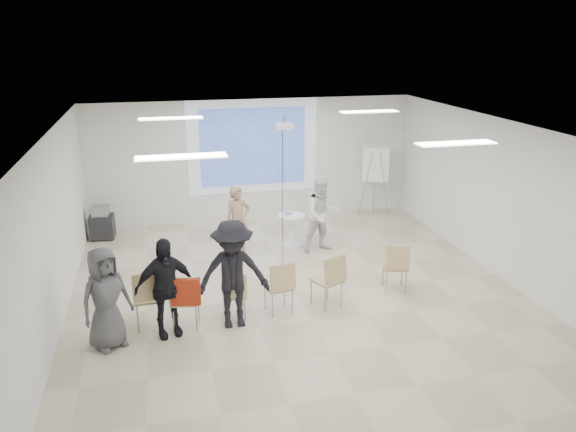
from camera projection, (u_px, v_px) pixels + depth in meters
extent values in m
cube|color=beige|center=(298.00, 297.00, 10.17)|extent=(8.00, 9.00, 0.10)
cube|color=white|center=(299.00, 127.00, 9.20)|extent=(8.00, 9.00, 0.10)
cube|color=silver|center=(253.00, 160.00, 13.88)|extent=(8.00, 0.10, 3.00)
cube|color=silver|center=(49.00, 235.00, 8.79)|extent=(0.10, 9.00, 3.00)
cube|color=silver|center=(506.00, 201.00, 10.58)|extent=(0.10, 9.00, 3.00)
cube|color=silver|center=(253.00, 147.00, 13.71)|extent=(3.20, 0.01, 2.30)
cube|color=#365BB9|center=(253.00, 147.00, 13.70)|extent=(2.60, 0.01, 1.90)
cylinder|color=silver|center=(292.00, 245.00, 12.44)|extent=(0.57, 0.57, 0.05)
cylinder|color=white|center=(292.00, 231.00, 12.33)|extent=(0.16, 0.16, 0.66)
cylinder|color=white|center=(292.00, 216.00, 12.22)|extent=(0.78, 0.78, 0.04)
cube|color=white|center=(294.00, 215.00, 12.18)|extent=(0.22, 0.17, 0.01)
cube|color=#408DC0|center=(288.00, 213.00, 12.28)|extent=(0.20, 0.24, 0.02)
imported|color=#A47E65|center=(238.00, 217.00, 11.73)|extent=(0.70, 0.54, 1.70)
imported|color=white|center=(322.00, 210.00, 11.94)|extent=(0.96, 0.81, 1.82)
cube|color=white|center=(244.00, 200.00, 11.92)|extent=(0.06, 0.12, 0.04)
cube|color=silver|center=(311.00, 193.00, 12.04)|extent=(0.05, 0.12, 0.04)
cube|color=tan|center=(148.00, 297.00, 8.96)|extent=(0.49, 0.49, 0.04)
cube|color=tan|center=(148.00, 287.00, 8.67)|extent=(0.47, 0.12, 0.44)
cylinder|color=gray|center=(138.00, 319.00, 8.81)|extent=(0.03, 0.03, 0.49)
cylinder|color=#94979D|center=(162.00, 315.00, 8.92)|extent=(0.03, 0.03, 0.49)
cylinder|color=gray|center=(137.00, 308.00, 9.16)|extent=(0.03, 0.03, 0.49)
cylinder|color=gray|center=(160.00, 305.00, 9.26)|extent=(0.03, 0.03, 0.49)
cube|color=tan|center=(186.00, 300.00, 8.93)|extent=(0.51, 0.51, 0.04)
cube|color=tan|center=(183.00, 291.00, 8.65)|extent=(0.45, 0.16, 0.42)
cylinder|color=gray|center=(174.00, 319.00, 8.83)|extent=(0.03, 0.03, 0.46)
cylinder|color=#93969B|center=(197.00, 319.00, 8.85)|extent=(0.03, 0.03, 0.46)
cylinder|color=gray|center=(177.00, 309.00, 9.17)|extent=(0.03, 0.03, 0.46)
cylinder|color=gray|center=(199.00, 308.00, 9.19)|extent=(0.03, 0.03, 0.46)
cube|color=tan|center=(234.00, 294.00, 9.25)|extent=(0.40, 0.40, 0.04)
cube|color=tan|center=(235.00, 286.00, 9.00)|extent=(0.39, 0.09, 0.37)
cylinder|color=gray|center=(226.00, 311.00, 9.14)|extent=(0.02, 0.02, 0.41)
cylinder|color=gray|center=(245.00, 309.00, 9.20)|extent=(0.02, 0.02, 0.41)
cylinder|color=gray|center=(224.00, 303.00, 9.43)|extent=(0.02, 0.02, 0.41)
cylinder|color=gray|center=(243.00, 301.00, 9.49)|extent=(0.02, 0.02, 0.41)
cube|color=tan|center=(278.00, 286.00, 9.42)|extent=(0.50, 0.50, 0.04)
cube|color=tan|center=(283.00, 277.00, 9.15)|extent=(0.45, 0.15, 0.42)
cylinder|color=#95979D|center=(272.00, 306.00, 9.27)|extent=(0.03, 0.03, 0.46)
cylinder|color=gray|center=(292.00, 302.00, 9.40)|extent=(0.03, 0.03, 0.46)
cylinder|color=#94969C|center=(265.00, 297.00, 9.58)|extent=(0.03, 0.03, 0.46)
cylinder|color=gray|center=(284.00, 293.00, 9.71)|extent=(0.03, 0.03, 0.46)
cube|color=tan|center=(327.00, 280.00, 9.61)|extent=(0.60, 0.60, 0.04)
cube|color=tan|center=(336.00, 270.00, 9.36)|extent=(0.45, 0.27, 0.43)
cylinder|color=gray|center=(325.00, 300.00, 9.44)|extent=(0.03, 0.03, 0.48)
cylinder|color=#979A9F|center=(341.00, 294.00, 9.65)|extent=(0.03, 0.03, 0.48)
cylinder|color=gray|center=(311.00, 292.00, 9.72)|extent=(0.03, 0.03, 0.48)
cylinder|color=gray|center=(327.00, 287.00, 9.93)|extent=(0.03, 0.03, 0.48)
cube|color=tan|center=(395.00, 266.00, 10.22)|extent=(0.53, 0.53, 0.04)
cube|color=tan|center=(398.00, 257.00, 9.94)|extent=(0.44, 0.19, 0.42)
cylinder|color=gray|center=(386.00, 282.00, 10.13)|extent=(0.03, 0.03, 0.46)
cylinder|color=gray|center=(406.00, 282.00, 10.13)|extent=(0.03, 0.03, 0.46)
cylinder|color=gray|center=(383.00, 274.00, 10.46)|extent=(0.03, 0.03, 0.46)
cylinder|color=gray|center=(402.00, 274.00, 10.46)|extent=(0.03, 0.03, 0.46)
cube|color=#AD2E15|center=(185.00, 292.00, 8.65)|extent=(0.47, 0.18, 0.44)
imported|color=black|center=(234.00, 292.00, 9.25)|extent=(0.31, 0.23, 0.02)
imported|color=black|center=(165.00, 281.00, 8.56)|extent=(1.19, 0.88, 1.84)
imported|color=black|center=(233.00, 267.00, 8.81)|extent=(1.31, 0.72, 2.03)
imported|color=#515256|center=(105.00, 292.00, 8.25)|extent=(1.04, 0.95, 1.78)
cylinder|color=gray|center=(365.00, 184.00, 14.23)|extent=(0.24, 0.30, 1.66)
cylinder|color=#95989D|center=(384.00, 185.00, 14.17)|extent=(0.36, 0.09, 1.66)
cylinder|color=gray|center=(375.00, 181.00, 14.48)|extent=(0.15, 0.36, 1.66)
cube|color=white|center=(376.00, 163.00, 14.14)|extent=(0.68, 0.41, 0.93)
cube|color=gray|center=(377.00, 147.00, 14.04)|extent=(0.65, 0.29, 0.06)
cube|color=black|center=(102.00, 227.00, 12.81)|extent=(0.56, 0.47, 0.53)
cube|color=gray|center=(100.00, 211.00, 12.69)|extent=(0.40, 0.35, 0.23)
cylinder|color=black|center=(93.00, 240.00, 12.72)|extent=(0.07, 0.07, 0.06)
cylinder|color=black|center=(112.00, 239.00, 12.78)|extent=(0.07, 0.07, 0.06)
cylinder|color=black|center=(95.00, 235.00, 13.02)|extent=(0.07, 0.07, 0.06)
cylinder|color=black|center=(114.00, 234.00, 13.07)|extent=(0.07, 0.07, 0.06)
cube|color=white|center=(285.00, 126.00, 10.67)|extent=(0.30, 0.25, 0.10)
cylinder|color=gray|center=(285.00, 120.00, 10.64)|extent=(0.04, 0.04, 0.14)
cylinder|color=black|center=(283.00, 200.00, 11.04)|extent=(0.01, 0.01, 2.77)
cylinder|color=white|center=(288.00, 200.00, 11.04)|extent=(0.01, 0.01, 2.77)
cube|color=white|center=(171.00, 118.00, 10.63)|extent=(1.20, 0.30, 0.02)
cube|color=white|center=(369.00, 112.00, 11.51)|extent=(1.20, 0.30, 0.02)
cube|color=white|center=(181.00, 157.00, 7.39)|extent=(1.20, 0.30, 0.02)
cube|color=white|center=(456.00, 143.00, 8.28)|extent=(1.20, 0.30, 0.02)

